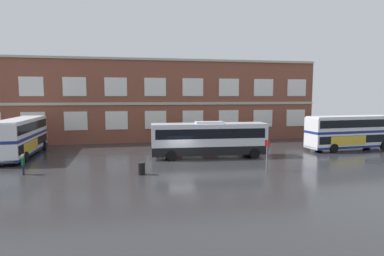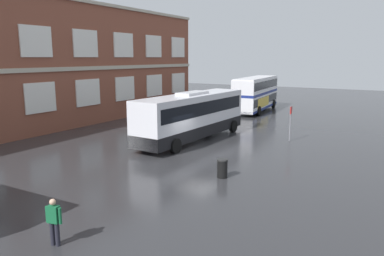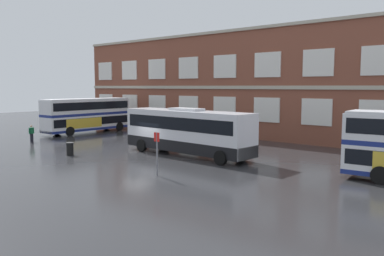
{
  "view_description": "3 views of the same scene",
  "coord_description": "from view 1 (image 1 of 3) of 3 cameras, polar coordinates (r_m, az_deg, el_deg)",
  "views": [
    {
      "loc": [
        -4.47,
        -29.36,
        6.46
      ],
      "look_at": [
        1.12,
        0.66,
        3.32
      ],
      "focal_mm": 29.22,
      "sensor_mm": 36.0,
      "label": 1
    },
    {
      "loc": [
        -21.3,
        -12.15,
        6.41
      ],
      "look_at": [
        1.29,
        1.15,
        1.39
      ],
      "focal_mm": 34.57,
      "sensor_mm": 36.0,
      "label": 2
    },
    {
      "loc": [
        24.24,
        -21.48,
        5.53
      ],
      "look_at": [
        4.02,
        2.01,
        2.28
      ],
      "focal_mm": 37.32,
      "sensor_mm": 36.0,
      "label": 3
    }
  ],
  "objects": [
    {
      "name": "ground_plane",
      "position": [
        32.33,
        -2.39,
        -5.65
      ],
      "size": [
        120.0,
        120.0,
        0.0
      ],
      "primitive_type": "plane",
      "color": "#2B2B2D"
    },
    {
      "name": "brick_terminal_building",
      "position": [
        47.44,
        -7.03,
        4.85
      ],
      "size": [
        47.35,
        8.19,
        11.58
      ],
      "color": "brown",
      "rests_on": "ground"
    },
    {
      "name": "double_decker_near",
      "position": [
        37.95,
        -28.69,
        -1.37
      ],
      "size": [
        3.08,
        11.06,
        4.07
      ],
      "color": "silver",
      "rests_on": "ground"
    },
    {
      "name": "double_decker_middle",
      "position": [
        42.06,
        26.91,
        -0.64
      ],
      "size": [
        11.18,
        3.57,
        4.07
      ],
      "color": "silver",
      "rests_on": "ground"
    },
    {
      "name": "touring_coach",
      "position": [
        32.86,
        3.13,
        -2.09
      ],
      "size": [
        12.1,
        3.3,
        3.8
      ],
      "color": "silver",
      "rests_on": "ground"
    },
    {
      "name": "waiting_passenger",
      "position": [
        29.27,
        -28.47,
        -5.73
      ],
      "size": [
        0.33,
        0.64,
        1.7
      ],
      "color": "black",
      "rests_on": "ground"
    },
    {
      "name": "bus_stand_flag",
      "position": [
        27.73,
        13.51,
        -4.31
      ],
      "size": [
        0.44,
        0.1,
        2.7
      ],
      "color": "slate",
      "rests_on": "ground"
    },
    {
      "name": "station_litter_bin",
      "position": [
        26.21,
        -9.18,
        -7.29
      ],
      "size": [
        0.6,
        0.6,
        1.03
      ],
      "color": "black",
      "rests_on": "ground"
    }
  ]
}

